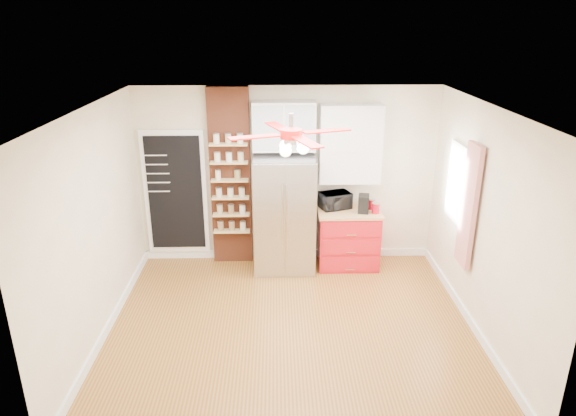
{
  "coord_description": "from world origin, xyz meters",
  "views": [
    {
      "loc": [
        -0.17,
        -5.46,
        3.61
      ],
      "look_at": [
        -0.01,
        0.9,
        1.24
      ],
      "focal_mm": 32.0,
      "sensor_mm": 36.0,
      "label": 1
    }
  ],
  "objects_px": {
    "ceiling_fan": "(291,134)",
    "canister_left": "(376,208)",
    "fridge": "(284,214)",
    "pantry_jar_oats": "(218,175)",
    "toaster_oven": "(335,200)",
    "coffee_maker": "(363,204)",
    "red_cabinet": "(348,238)"
  },
  "relations": [
    {
      "from": "red_cabinet",
      "to": "ceiling_fan",
      "type": "bearing_deg",
      "value": -118.71
    },
    {
      "from": "toaster_oven",
      "to": "coffee_maker",
      "type": "bearing_deg",
      "value": -44.8
    },
    {
      "from": "red_cabinet",
      "to": "fridge",
      "type": "bearing_deg",
      "value": -177.05
    },
    {
      "from": "coffee_maker",
      "to": "pantry_jar_oats",
      "type": "xyz_separation_m",
      "value": [
        -2.14,
        0.16,
        0.41
      ]
    },
    {
      "from": "red_cabinet",
      "to": "coffee_maker",
      "type": "xyz_separation_m",
      "value": [
        0.2,
        -0.07,
        0.58
      ]
    },
    {
      "from": "toaster_oven",
      "to": "coffee_maker",
      "type": "xyz_separation_m",
      "value": [
        0.4,
        -0.18,
        0.01
      ]
    },
    {
      "from": "canister_left",
      "to": "pantry_jar_oats",
      "type": "bearing_deg",
      "value": 174.78
    },
    {
      "from": "red_cabinet",
      "to": "pantry_jar_oats",
      "type": "distance_m",
      "value": 2.18
    },
    {
      "from": "red_cabinet",
      "to": "pantry_jar_oats",
      "type": "bearing_deg",
      "value": 177.4
    },
    {
      "from": "canister_left",
      "to": "pantry_jar_oats",
      "type": "distance_m",
      "value": 2.37
    },
    {
      "from": "fridge",
      "to": "coffee_maker",
      "type": "relative_size",
      "value": 6.57
    },
    {
      "from": "ceiling_fan",
      "to": "pantry_jar_oats",
      "type": "xyz_separation_m",
      "value": [
        -1.02,
        1.77,
        -0.98
      ]
    },
    {
      "from": "coffee_maker",
      "to": "canister_left",
      "type": "xyz_separation_m",
      "value": [
        0.17,
        -0.05,
        -0.06
      ]
    },
    {
      "from": "ceiling_fan",
      "to": "canister_left",
      "type": "distance_m",
      "value": 2.49
    },
    {
      "from": "red_cabinet",
      "to": "ceiling_fan",
      "type": "xyz_separation_m",
      "value": [
        -0.92,
        -1.68,
        1.97
      ]
    },
    {
      "from": "coffee_maker",
      "to": "ceiling_fan",
      "type": "bearing_deg",
      "value": -114.23
    },
    {
      "from": "toaster_oven",
      "to": "canister_left",
      "type": "height_order",
      "value": "toaster_oven"
    },
    {
      "from": "red_cabinet",
      "to": "pantry_jar_oats",
      "type": "height_order",
      "value": "pantry_jar_oats"
    },
    {
      "from": "pantry_jar_oats",
      "to": "red_cabinet",
      "type": "bearing_deg",
      "value": -2.6
    },
    {
      "from": "toaster_oven",
      "to": "coffee_maker",
      "type": "distance_m",
      "value": 0.44
    },
    {
      "from": "toaster_oven",
      "to": "pantry_jar_oats",
      "type": "relative_size",
      "value": 3.29
    },
    {
      "from": "pantry_jar_oats",
      "to": "fridge",
      "type": "bearing_deg",
      "value": -8.1
    },
    {
      "from": "pantry_jar_oats",
      "to": "toaster_oven",
      "type": "bearing_deg",
      "value": 0.64
    },
    {
      "from": "fridge",
      "to": "pantry_jar_oats",
      "type": "relative_size",
      "value": 12.96
    },
    {
      "from": "canister_left",
      "to": "pantry_jar_oats",
      "type": "relative_size",
      "value": 1.14
    },
    {
      "from": "fridge",
      "to": "toaster_oven",
      "type": "xyz_separation_m",
      "value": [
        0.77,
        0.16,
        0.15
      ]
    },
    {
      "from": "pantry_jar_oats",
      "to": "ceiling_fan",
      "type": "bearing_deg",
      "value": -60.02
    },
    {
      "from": "fridge",
      "to": "red_cabinet",
      "type": "distance_m",
      "value": 1.06
    },
    {
      "from": "ceiling_fan",
      "to": "coffee_maker",
      "type": "xyz_separation_m",
      "value": [
        1.12,
        1.61,
        -1.39
      ]
    },
    {
      "from": "coffee_maker",
      "to": "canister_left",
      "type": "bearing_deg",
      "value": -6.44
    },
    {
      "from": "red_cabinet",
      "to": "ceiling_fan",
      "type": "relative_size",
      "value": 0.67
    },
    {
      "from": "toaster_oven",
      "to": "pantry_jar_oats",
      "type": "height_order",
      "value": "pantry_jar_oats"
    }
  ]
}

